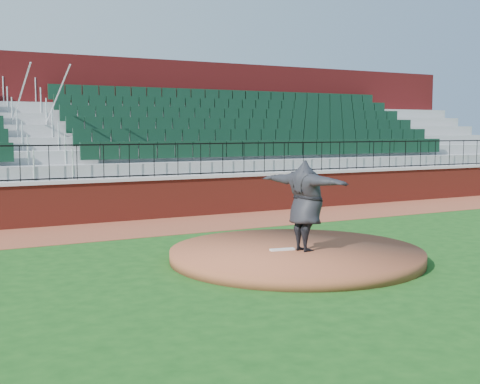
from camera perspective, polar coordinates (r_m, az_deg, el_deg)
name	(u,v)px	position (r m, az deg, el deg)	size (l,w,h in m)	color
ground	(274,259)	(13.55, 3.07, -6.03)	(90.00, 90.00, 0.00)	#154413
warning_track	(175,225)	(18.29, -5.89, -2.99)	(34.00, 3.20, 0.01)	brown
field_wall	(155,199)	(19.68, -7.71, -0.65)	(34.00, 0.35, 1.20)	maroon
wall_cap	(154,178)	(19.62, -7.74, 1.23)	(34.00, 0.45, 0.10)	#B7B7B7
wall_railing	(154,160)	(19.59, -7.76, 2.84)	(34.00, 0.05, 1.00)	black
seating_stands	(125,143)	(22.14, -10.31, 4.41)	(34.00, 5.10, 4.60)	gray
concourse_wall	(102,130)	(24.81, -12.38, 5.53)	(34.00, 0.50, 5.50)	maroon
pitchers_mound	(296,255)	(13.38, 5.08, -5.65)	(5.30, 5.30, 0.25)	brown
pitching_rubber	(282,249)	(13.16, 3.84, -5.19)	(0.52, 0.13, 0.03)	silver
pitcher	(306,206)	(13.00, 5.93, -1.25)	(2.30, 0.63, 1.87)	black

